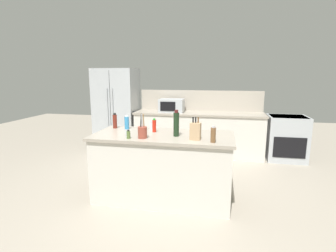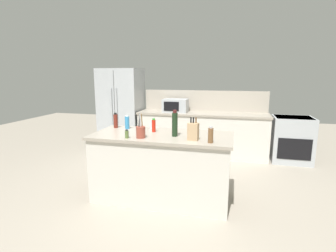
{
  "view_description": "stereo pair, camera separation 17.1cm",
  "coord_description": "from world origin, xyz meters",
  "px_view_note": "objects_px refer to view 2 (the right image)",
  "views": [
    {
      "loc": [
        0.78,
        -3.44,
        1.76
      ],
      "look_at": [
        0.0,
        0.35,
        0.99
      ],
      "focal_mm": 28.0,
      "sensor_mm": 36.0,
      "label": 1
    },
    {
      "loc": [
        0.94,
        -3.4,
        1.76
      ],
      "look_at": [
        0.0,
        0.35,
        0.99
      ],
      "focal_mm": 28.0,
      "sensor_mm": 36.0,
      "label": 2
    }
  ],
  "objects_px": {
    "utensil_crock": "(141,132)",
    "spice_jar_paprika": "(175,129)",
    "range_oven": "(292,139)",
    "hot_sauce_bottle": "(154,126)",
    "knife_block": "(193,131)",
    "spice_jar_oregano": "(127,134)",
    "dish_soap_bottle": "(127,122)",
    "microwave": "(175,105)",
    "refrigerator": "(121,110)",
    "pepper_grinder": "(211,135)",
    "wine_bottle": "(175,124)",
    "vinegar_bottle": "(116,121)",
    "salt_shaker": "(151,125)"
  },
  "relations": [
    {
      "from": "salt_shaker",
      "to": "refrigerator",
      "type": "bearing_deg",
      "value": 124.97
    },
    {
      "from": "spice_jar_oregano",
      "to": "hot_sauce_bottle",
      "type": "xyz_separation_m",
      "value": [
        0.23,
        0.45,
        0.04
      ]
    },
    {
      "from": "dish_soap_bottle",
      "to": "spice_jar_paprika",
      "type": "height_order",
      "value": "dish_soap_bottle"
    },
    {
      "from": "microwave",
      "to": "salt_shaker",
      "type": "distance_m",
      "value": 1.88
    },
    {
      "from": "range_oven",
      "to": "pepper_grinder",
      "type": "distance_m",
      "value": 2.93
    },
    {
      "from": "range_oven",
      "to": "wine_bottle",
      "type": "height_order",
      "value": "wine_bottle"
    },
    {
      "from": "dish_soap_bottle",
      "to": "hot_sauce_bottle",
      "type": "xyz_separation_m",
      "value": [
        0.46,
        -0.11,
        -0.01
      ]
    },
    {
      "from": "utensil_crock",
      "to": "microwave",
      "type": "bearing_deg",
      "value": 91.95
    },
    {
      "from": "knife_block",
      "to": "hot_sauce_bottle",
      "type": "distance_m",
      "value": 0.71
    },
    {
      "from": "utensil_crock",
      "to": "wine_bottle",
      "type": "relative_size",
      "value": 0.9
    },
    {
      "from": "pepper_grinder",
      "to": "dish_soap_bottle",
      "type": "bearing_deg",
      "value": 157.65
    },
    {
      "from": "knife_block",
      "to": "spice_jar_oregano",
      "type": "distance_m",
      "value": 0.86
    },
    {
      "from": "refrigerator",
      "to": "vinegar_bottle",
      "type": "distance_m",
      "value": 2.14
    },
    {
      "from": "microwave",
      "to": "vinegar_bottle",
      "type": "distance_m",
      "value": 2.0
    },
    {
      "from": "pepper_grinder",
      "to": "wine_bottle",
      "type": "bearing_deg",
      "value": 155.04
    },
    {
      "from": "vinegar_bottle",
      "to": "utensil_crock",
      "type": "bearing_deg",
      "value": -41.28
    },
    {
      "from": "microwave",
      "to": "vinegar_bottle",
      "type": "relative_size",
      "value": 2.27
    },
    {
      "from": "pepper_grinder",
      "to": "vinegar_bottle",
      "type": "distance_m",
      "value": 1.61
    },
    {
      "from": "knife_block",
      "to": "pepper_grinder",
      "type": "relative_size",
      "value": 1.43
    },
    {
      "from": "range_oven",
      "to": "utensil_crock",
      "type": "xyz_separation_m",
      "value": [
        -2.33,
        -2.46,
        0.56
      ]
    },
    {
      "from": "utensil_crock",
      "to": "dish_soap_bottle",
      "type": "height_order",
      "value": "utensil_crock"
    },
    {
      "from": "microwave",
      "to": "wine_bottle",
      "type": "xyz_separation_m",
      "value": [
        0.49,
        -2.27,
        0.02
      ]
    },
    {
      "from": "utensil_crock",
      "to": "spice_jar_oregano",
      "type": "distance_m",
      "value": 0.18
    },
    {
      "from": "utensil_crock",
      "to": "spice_jar_paprika",
      "type": "xyz_separation_m",
      "value": [
        0.36,
        0.42,
        -0.04
      ]
    },
    {
      "from": "wine_bottle",
      "to": "hot_sauce_bottle",
      "type": "xyz_separation_m",
      "value": [
        -0.35,
        0.19,
        -0.08
      ]
    },
    {
      "from": "dish_soap_bottle",
      "to": "spice_jar_oregano",
      "type": "xyz_separation_m",
      "value": [
        0.23,
        -0.56,
        -0.05
      ]
    },
    {
      "from": "pepper_grinder",
      "to": "vinegar_bottle",
      "type": "relative_size",
      "value": 0.87
    },
    {
      "from": "knife_block",
      "to": "utensil_crock",
      "type": "relative_size",
      "value": 0.91
    },
    {
      "from": "dish_soap_bottle",
      "to": "vinegar_bottle",
      "type": "bearing_deg",
      "value": 172.72
    },
    {
      "from": "microwave",
      "to": "wine_bottle",
      "type": "height_order",
      "value": "wine_bottle"
    },
    {
      "from": "knife_block",
      "to": "pepper_grinder",
      "type": "height_order",
      "value": "knife_block"
    },
    {
      "from": "dish_soap_bottle",
      "to": "wine_bottle",
      "type": "height_order",
      "value": "wine_bottle"
    },
    {
      "from": "range_oven",
      "to": "microwave",
      "type": "height_order",
      "value": "microwave"
    },
    {
      "from": "dish_soap_bottle",
      "to": "wine_bottle",
      "type": "relative_size",
      "value": 0.59
    },
    {
      "from": "range_oven",
      "to": "dish_soap_bottle",
      "type": "bearing_deg",
      "value": -144.35
    },
    {
      "from": "refrigerator",
      "to": "pepper_grinder",
      "type": "distance_m",
      "value": 3.43
    },
    {
      "from": "salt_shaker",
      "to": "wine_bottle",
      "type": "xyz_separation_m",
      "value": [
        0.45,
        -0.39,
        0.11
      ]
    },
    {
      "from": "range_oven",
      "to": "salt_shaker",
      "type": "height_order",
      "value": "salt_shaker"
    },
    {
      "from": "dish_soap_bottle",
      "to": "vinegar_bottle",
      "type": "relative_size",
      "value": 0.9
    },
    {
      "from": "utensil_crock",
      "to": "wine_bottle",
      "type": "bearing_deg",
      "value": 25.53
    },
    {
      "from": "spice_jar_paprika",
      "to": "utensil_crock",
      "type": "bearing_deg",
      "value": -131.01
    },
    {
      "from": "hot_sauce_bottle",
      "to": "utensil_crock",
      "type": "bearing_deg",
      "value": -98.4
    },
    {
      "from": "refrigerator",
      "to": "wine_bottle",
      "type": "bearing_deg",
      "value": -52.1
    },
    {
      "from": "utensil_crock",
      "to": "spice_jar_oregano",
      "type": "bearing_deg",
      "value": -161.22
    },
    {
      "from": "dish_soap_bottle",
      "to": "hot_sauce_bottle",
      "type": "bearing_deg",
      "value": -13.97
    },
    {
      "from": "knife_block",
      "to": "salt_shaker",
      "type": "distance_m",
      "value": 0.9
    },
    {
      "from": "range_oven",
      "to": "hot_sauce_bottle",
      "type": "bearing_deg",
      "value": -137.64
    },
    {
      "from": "wine_bottle",
      "to": "vinegar_bottle",
      "type": "bearing_deg",
      "value": 161.83
    },
    {
      "from": "salt_shaker",
      "to": "hot_sauce_bottle",
      "type": "bearing_deg",
      "value": -62.73
    },
    {
      "from": "range_oven",
      "to": "pepper_grinder",
      "type": "relative_size",
      "value": 4.53
    }
  ]
}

